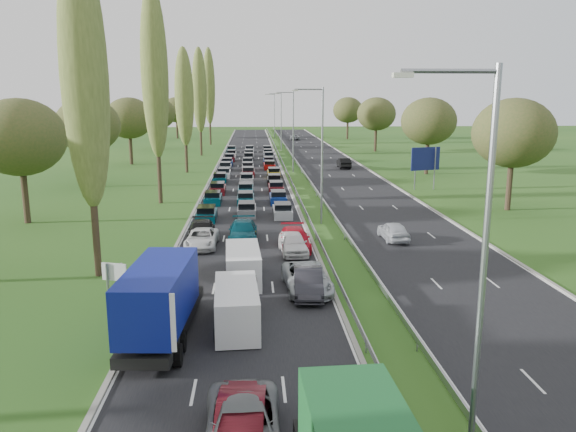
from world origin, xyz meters
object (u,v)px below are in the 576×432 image
object	(u,v)px
white_van_front	(237,306)
blue_lorry	(163,298)
info_sign	(115,276)
white_van_rear	(243,264)
near_car_3	(202,231)
direction_sign	(425,161)
near_car_2	(202,238)

from	to	relation	value
white_van_front	blue_lorry	bearing A→B (deg)	-166.07
white_van_front	info_sign	xyz separation A→B (m)	(-6.92, 4.27, 0.28)
white_van_front	white_van_rear	bearing A→B (deg)	85.56
info_sign	near_car_3	bearing A→B (deg)	74.43
white_van_front	info_sign	world-z (taller)	white_van_front
direction_sign	white_van_rear	bearing A→B (deg)	-122.89
near_car_3	direction_sign	xyz separation A→B (m)	(25.13, 23.16, 2.82)
info_sign	direction_sign	xyz separation A→B (m)	(28.80, 36.34, 2.20)
white_van_rear	direction_sign	size ratio (longest dim) A/B	1.00
near_car_2	white_van_rear	xyz separation A→B (m)	(3.23, -8.04, 0.37)
direction_sign	near_car_2	bearing A→B (deg)	-134.33
near_car_3	info_sign	distance (m)	13.70
near_car_2	direction_sign	bearing A→B (deg)	47.48
near_car_3	direction_sign	world-z (taller)	direction_sign
white_van_front	info_sign	bearing A→B (deg)	145.55
near_car_3	blue_lorry	bearing A→B (deg)	-92.73
blue_lorry	white_van_front	world-z (taller)	blue_lorry
blue_lorry	direction_sign	size ratio (longest dim) A/B	1.70
white_van_rear	direction_sign	xyz separation A→B (m)	(21.68, 33.52, 2.50)
near_car_2	white_van_front	bearing A→B (deg)	-76.86
near_car_2	blue_lorry	xyz separation A→B (m)	(-0.40, -16.15, 1.24)
near_car_2	blue_lorry	size ratio (longest dim) A/B	0.55
white_van_front	white_van_rear	xyz separation A→B (m)	(0.20, 7.08, -0.02)
near_car_3	white_van_front	size ratio (longest dim) A/B	0.96
blue_lorry	white_van_front	xyz separation A→B (m)	(3.42, 1.03, -0.86)
info_sign	direction_sign	size ratio (longest dim) A/B	0.40
near_car_2	near_car_3	size ratio (longest dim) A/B	0.97
blue_lorry	direction_sign	xyz separation A→B (m)	(25.30, 41.64, 1.62)
blue_lorry	info_sign	world-z (taller)	blue_lorry
white_van_front	direction_sign	size ratio (longest dim) A/B	1.01
near_car_2	near_car_3	xyz separation A→B (m)	(-0.22, 2.33, 0.05)
blue_lorry	direction_sign	bearing A→B (deg)	62.73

